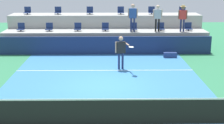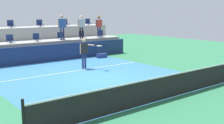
# 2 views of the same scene
# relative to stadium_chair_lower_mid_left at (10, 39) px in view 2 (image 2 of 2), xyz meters

# --- Properties ---
(ground_plane) EXTENTS (40.00, 40.00, 0.00)m
(ground_plane) POSITION_rel_stadium_chair_lower_mid_left_xyz_m (1.75, -7.23, -1.46)
(ground_plane) COLOR #2D754C
(court_inner_paint) EXTENTS (9.00, 10.00, 0.01)m
(court_inner_paint) POSITION_rel_stadium_chair_lower_mid_left_xyz_m (1.75, -6.23, -1.46)
(court_inner_paint) COLOR teal
(court_inner_paint) RESTS_ON ground_plane
(court_service_line) EXTENTS (9.00, 0.06, 0.00)m
(court_service_line) POSITION_rel_stadium_chair_lower_mid_left_xyz_m (1.75, -4.83, -1.46)
(court_service_line) COLOR white
(court_service_line) RESTS_ON ground_plane
(tennis_net) EXTENTS (10.48, 0.08, 1.07)m
(tennis_net) POSITION_rel_stadium_chair_lower_mid_left_xyz_m (1.75, -11.23, -0.97)
(tennis_net) COLOR black
(tennis_net) RESTS_ON ground_plane
(sponsor_backboard) EXTENTS (13.00, 0.16, 1.10)m
(sponsor_backboard) POSITION_rel_stadium_chair_lower_mid_left_xyz_m (1.75, -1.23, -0.91)
(sponsor_backboard) COLOR navy
(sponsor_backboard) RESTS_ON ground_plane
(seating_tier_lower) EXTENTS (13.00, 1.80, 1.25)m
(seating_tier_lower) POSITION_rel_stadium_chair_lower_mid_left_xyz_m (1.75, 0.07, -0.84)
(seating_tier_lower) COLOR #9E9E99
(seating_tier_lower) RESTS_ON ground_plane
(seating_tier_upper) EXTENTS (13.00, 1.80, 2.10)m
(seating_tier_upper) POSITION_rel_stadium_chair_lower_mid_left_xyz_m (1.75, 1.87, -0.41)
(seating_tier_upper) COLOR #9E9E99
(seating_tier_upper) RESTS_ON ground_plane
(stadium_chair_lower_mid_left) EXTENTS (0.44, 0.40, 0.52)m
(stadium_chair_lower_mid_left) POSITION_rel_stadium_chair_lower_mid_left_xyz_m (0.00, 0.00, 0.00)
(stadium_chair_lower_mid_left) COLOR #2D2D33
(stadium_chair_lower_mid_left) RESTS_ON seating_tier_lower
(stadium_chair_lower_center) EXTENTS (0.44, 0.40, 0.52)m
(stadium_chair_lower_center) POSITION_rel_stadium_chair_lower_mid_left_xyz_m (1.76, 0.00, 0.00)
(stadium_chair_lower_center) COLOR #2D2D33
(stadium_chair_lower_center) RESTS_ON seating_tier_lower
(stadium_chair_lower_mid_right) EXTENTS (0.44, 0.40, 0.52)m
(stadium_chair_lower_mid_right) POSITION_rel_stadium_chair_lower_mid_left_xyz_m (3.57, 0.00, 0.00)
(stadium_chair_lower_mid_right) COLOR #2D2D33
(stadium_chair_lower_mid_right) RESTS_ON seating_tier_lower
(stadium_chair_lower_right) EXTENTS (0.44, 0.40, 0.52)m
(stadium_chair_lower_right) POSITION_rel_stadium_chair_lower_mid_left_xyz_m (5.33, 0.00, 0.00)
(stadium_chair_lower_right) COLOR #2D2D33
(stadium_chair_lower_right) RESTS_ON seating_tier_lower
(stadium_chair_lower_far_right) EXTENTS (0.44, 0.40, 0.52)m
(stadium_chair_lower_far_right) POSITION_rel_stadium_chair_lower_mid_left_xyz_m (7.10, 0.00, 0.00)
(stadium_chair_lower_far_right) COLOR #2D2D33
(stadium_chair_lower_far_right) RESTS_ON seating_tier_lower
(stadium_chair_upper_mid_left) EXTENTS (0.44, 0.40, 0.52)m
(stadium_chair_upper_mid_left) POSITION_rel_stadium_chair_lower_mid_left_xyz_m (0.70, 1.80, 0.85)
(stadium_chair_upper_mid_left) COLOR #2D2D33
(stadium_chair_upper_mid_left) RESTS_ON seating_tier_upper
(stadium_chair_upper_mid_right) EXTENTS (0.44, 0.40, 0.52)m
(stadium_chair_upper_mid_right) POSITION_rel_stadium_chair_lower_mid_left_xyz_m (2.82, 1.80, 0.85)
(stadium_chair_upper_mid_right) COLOR #2D2D33
(stadium_chair_upper_mid_right) RESTS_ON seating_tier_upper
(stadium_chair_upper_right) EXTENTS (0.44, 0.40, 0.52)m
(stadium_chair_upper_right) POSITION_rel_stadium_chair_lower_mid_left_xyz_m (4.94, 1.80, 0.85)
(stadium_chair_upper_right) COLOR #2D2D33
(stadium_chair_upper_right) RESTS_ON seating_tier_upper
(stadium_chair_upper_far_right) EXTENTS (0.44, 0.40, 0.52)m
(stadium_chair_upper_far_right) POSITION_rel_stadium_chair_lower_mid_left_xyz_m (7.07, 1.80, 0.85)
(stadium_chair_upper_far_right) COLOR #2D2D33
(stadium_chair_upper_far_right) RESTS_ON seating_tier_upper
(tennis_player) EXTENTS (0.93, 1.16, 1.72)m
(tennis_player) POSITION_rel_stadium_chair_lower_mid_left_xyz_m (2.59, -4.61, -0.41)
(tennis_player) COLOR navy
(tennis_player) RESTS_ON ground_plane
(spectator_in_grey) EXTENTS (0.61, 0.25, 1.74)m
(spectator_in_grey) POSITION_rel_stadium_chair_lower_mid_left_xyz_m (3.48, -0.38, 0.84)
(spectator_in_grey) COLOR navy
(spectator_in_grey) RESTS_ON seating_tier_lower
(spectator_in_white) EXTENTS (0.59, 0.24, 1.67)m
(spectator_in_white) POSITION_rel_stadium_chair_lower_mid_left_xyz_m (5.03, -0.38, 0.79)
(spectator_in_white) COLOR black
(spectator_in_white) RESTS_ON seating_tier_lower
(spectator_with_hat) EXTENTS (0.57, 0.43, 1.66)m
(spectator_with_hat) POSITION_rel_stadium_chair_lower_mid_left_xyz_m (6.61, -0.38, 0.79)
(spectator_with_hat) COLOR navy
(spectator_with_hat) RESTS_ON seating_tier_lower
(tennis_ball) EXTENTS (0.07, 0.07, 0.07)m
(tennis_ball) POSITION_rel_stadium_chair_lower_mid_left_xyz_m (4.08, -10.73, -0.80)
(tennis_ball) COLOR #CCE033
(equipment_bag) EXTENTS (0.76, 0.28, 0.30)m
(equipment_bag) POSITION_rel_stadium_chair_lower_mid_left_xyz_m (5.58, -2.14, -1.31)
(equipment_bag) COLOR navy
(equipment_bag) RESTS_ON ground_plane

